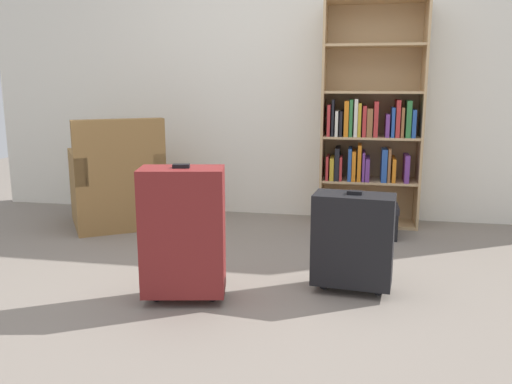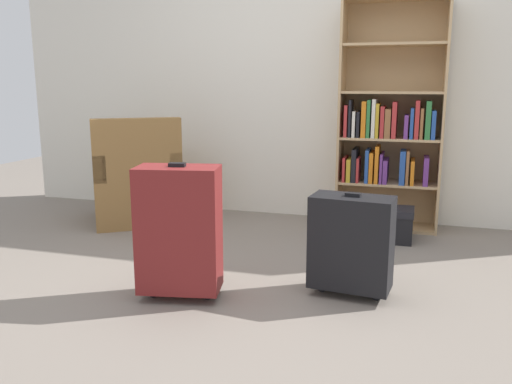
{
  "view_description": "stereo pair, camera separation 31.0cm",
  "coord_description": "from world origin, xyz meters",
  "px_view_note": "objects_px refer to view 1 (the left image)",
  "views": [
    {
      "loc": [
        0.59,
        -2.72,
        1.18
      ],
      "look_at": [
        0.02,
        0.26,
        0.55
      ],
      "focal_mm": 37.27,
      "sensor_mm": 36.0,
      "label": 1
    },
    {
      "loc": [
        0.89,
        -2.65,
        1.18
      ],
      "look_at": [
        0.02,
        0.26,
        0.55
      ],
      "focal_mm": 37.27,
      "sensor_mm": 36.0,
      "label": 2
    }
  ],
  "objects_px": {
    "storage_box": "(373,220)",
    "armchair": "(117,188)",
    "suitcase_black": "(353,240)",
    "bookshelf": "(370,125)",
    "mug": "(173,226)",
    "suitcase_dark_red": "(183,231)"
  },
  "relations": [
    {
      "from": "storage_box",
      "to": "suitcase_black",
      "type": "bearing_deg",
      "value": -97.17
    },
    {
      "from": "storage_box",
      "to": "suitcase_black",
      "type": "height_order",
      "value": "suitcase_black"
    },
    {
      "from": "storage_box",
      "to": "mug",
      "type": "bearing_deg",
      "value": -173.91
    },
    {
      "from": "mug",
      "to": "suitcase_black",
      "type": "xyz_separation_m",
      "value": [
        1.43,
        -0.98,
        0.26
      ]
    },
    {
      "from": "armchair",
      "to": "storage_box",
      "type": "xyz_separation_m",
      "value": [
        2.1,
        0.03,
        -0.18
      ]
    },
    {
      "from": "mug",
      "to": "suitcase_dark_red",
      "type": "bearing_deg",
      "value": -67.71
    },
    {
      "from": "suitcase_black",
      "to": "suitcase_dark_red",
      "type": "height_order",
      "value": "suitcase_dark_red"
    },
    {
      "from": "storage_box",
      "to": "suitcase_black",
      "type": "xyz_separation_m",
      "value": [
        -0.14,
        -1.15,
        0.17
      ]
    },
    {
      "from": "storage_box",
      "to": "bookshelf",
      "type": "bearing_deg",
      "value": 96.14
    },
    {
      "from": "armchair",
      "to": "mug",
      "type": "xyz_separation_m",
      "value": [
        0.53,
        -0.14,
        -0.27
      ]
    },
    {
      "from": "suitcase_dark_red",
      "to": "suitcase_black",
      "type": "bearing_deg",
      "value": 18.61
    },
    {
      "from": "mug",
      "to": "suitcase_black",
      "type": "bearing_deg",
      "value": -34.6
    },
    {
      "from": "armchair",
      "to": "storage_box",
      "type": "height_order",
      "value": "armchair"
    },
    {
      "from": "bookshelf",
      "to": "armchair",
      "type": "relative_size",
      "value": 1.87
    },
    {
      "from": "bookshelf",
      "to": "storage_box",
      "type": "xyz_separation_m",
      "value": [
        0.04,
        -0.41,
        -0.7
      ]
    },
    {
      "from": "storage_box",
      "to": "armchair",
      "type": "bearing_deg",
      "value": -179.18
    },
    {
      "from": "bookshelf",
      "to": "armchair",
      "type": "distance_m",
      "value": 2.16
    },
    {
      "from": "bookshelf",
      "to": "suitcase_black",
      "type": "distance_m",
      "value": 1.65
    },
    {
      "from": "storage_box",
      "to": "suitcase_dark_red",
      "type": "height_order",
      "value": "suitcase_dark_red"
    },
    {
      "from": "armchair",
      "to": "suitcase_black",
      "type": "relative_size",
      "value": 1.64
    },
    {
      "from": "mug",
      "to": "bookshelf",
      "type": "bearing_deg",
      "value": 20.67
    },
    {
      "from": "suitcase_black",
      "to": "armchair",
      "type": "bearing_deg",
      "value": 150.13
    }
  ]
}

